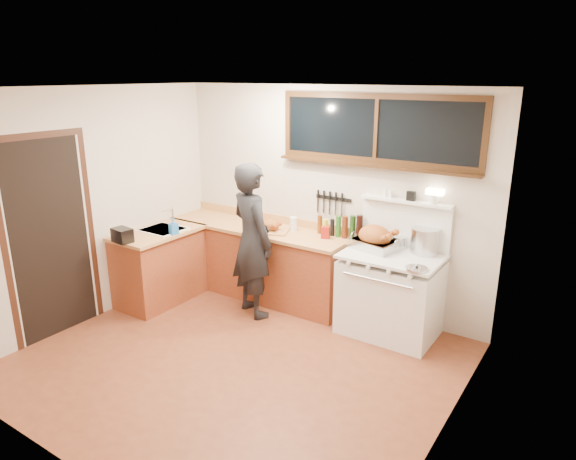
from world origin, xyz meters
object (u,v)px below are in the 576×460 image
Objects in this scene: man at (252,240)px; cutting_board at (270,227)px; vintage_stove at (391,292)px; roast_turkey at (375,239)px.

man is 0.39m from cutting_board.
man is at bearing -163.99° from vintage_stove.
man is at bearing -85.61° from cutting_board.
man reaches higher than vintage_stove.
roast_turkey is (1.28, 0.51, 0.11)m from man.
cutting_board is 0.98× the size of roast_turkey.
roast_turkey is at bearing 5.14° from cutting_board.
vintage_stove is 0.88× the size of man.
vintage_stove is 2.87× the size of roast_turkey.
cutting_board is (-1.55, -0.05, 0.49)m from vintage_stove.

